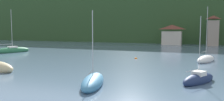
{
  "coord_description": "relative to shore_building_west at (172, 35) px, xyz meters",
  "views": [
    {
      "loc": [
        9.43,
        19.9,
        5.21
      ],
      "look_at": [
        0.0,
        43.73,
        2.84
      ],
      "focal_mm": 36.38,
      "sensor_mm": 36.0,
      "label": 1
    }
  ],
  "objects": [
    {
      "name": "sailboat_mid_0",
      "position": [
        0.11,
        -60.49,
        -3.01
      ],
      "size": [
        3.52,
        6.57,
        7.34
      ],
      "rotation": [
        0.0,
        0.0,
        1.86
      ],
      "color": "teal",
      "rests_on": "ground_plane"
    },
    {
      "name": "wooded_hillside",
      "position": [
        15.2,
        39.96,
        5.92
      ],
      "size": [
        352.0,
        59.66,
        48.57
      ],
      "color": "#2D4C28",
      "rests_on": "ground_plane"
    },
    {
      "name": "shore_building_westcentral",
      "position": [
        12.73,
        0.32,
        1.4
      ],
      "size": [
        3.42,
        5.34,
        9.7
      ],
      "color": "gray",
      "rests_on": "ground_plane"
    },
    {
      "name": "sailboat_mid_8",
      "position": [
        9.29,
        -55.7,
        -2.99
      ],
      "size": [
        3.67,
        5.19,
        6.87
      ],
      "rotation": [
        0.0,
        0.0,
        1.08
      ],
      "color": "navy",
      "rests_on": "ground_plane"
    },
    {
      "name": "mooring_buoy_far",
      "position": [
        -1.44,
        -40.07,
        -3.32
      ],
      "size": [
        0.5,
        0.5,
        0.5
      ],
      "primitive_type": "sphere",
      "color": "orange",
      "rests_on": "ground_plane"
    },
    {
      "name": "sailboat_far_4",
      "position": [
        10.17,
        -39.52,
        -2.99
      ],
      "size": [
        3.65,
        6.39,
        9.27
      ],
      "rotation": [
        0.0,
        0.0,
        1.25
      ],
      "color": "white",
      "rests_on": "ground_plane"
    },
    {
      "name": "sailboat_far_9",
      "position": [
        -30.83,
        -39.49,
        -2.9
      ],
      "size": [
        4.7,
        8.33,
        10.21
      ],
      "rotation": [
        0.0,
        0.0,
        1.25
      ],
      "color": "#2D754C",
      "rests_on": "ground_plane"
    },
    {
      "name": "shore_building_west",
      "position": [
        0.0,
        0.0,
        0.0
      ],
      "size": [
        6.63,
        4.66,
        6.84
      ],
      "color": "beige",
      "rests_on": "ground_plane"
    }
  ]
}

